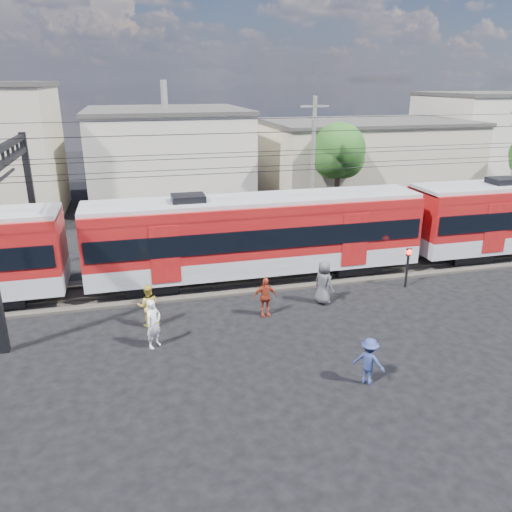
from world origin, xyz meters
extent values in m
plane|color=black|center=(0.00, 0.00, 0.00)|extent=(120.00, 120.00, 0.00)
cube|color=#2D2823|center=(0.00, 8.00, 0.06)|extent=(70.00, 3.40, 0.12)
cube|color=#59544C|center=(0.00, 7.25, 0.18)|extent=(70.00, 0.12, 0.12)
cube|color=#59544C|center=(0.00, 8.75, 0.18)|extent=(70.00, 0.12, 0.12)
cube|color=black|center=(-11.07, 8.00, 0.35)|extent=(2.40, 2.20, 0.70)
cube|color=black|center=(-4.51, 8.00, 0.35)|extent=(2.40, 2.20, 0.70)
cube|color=black|center=(5.73, 8.00, 0.35)|extent=(2.40, 2.20, 0.70)
cube|color=#929499|center=(0.61, 8.00, 1.15)|extent=(16.00, 3.00, 0.90)
cube|color=maroon|center=(0.61, 8.00, 2.80)|extent=(16.00, 3.00, 2.40)
cube|color=black|center=(0.61, 8.00, 2.55)|extent=(15.68, 3.08, 0.95)
cube|color=#929499|center=(0.61, 8.00, 4.05)|extent=(16.00, 2.60, 0.25)
cube|color=black|center=(12.29, 8.00, 0.35)|extent=(2.40, 2.20, 0.70)
cube|color=black|center=(-10.00, 12.50, 3.50)|extent=(0.30, 0.30, 7.00)
cube|color=black|center=(-10.00, 8.00, 6.80)|extent=(0.25, 9.30, 0.25)
cube|color=black|center=(-10.00, 8.00, 6.20)|extent=(0.25, 9.30, 0.25)
cylinder|color=black|center=(0.00, 7.30, 5.50)|extent=(70.00, 0.03, 0.03)
cylinder|color=black|center=(0.00, 8.70, 5.50)|extent=(70.00, 0.03, 0.03)
cylinder|color=black|center=(0.00, 7.30, 6.20)|extent=(70.00, 0.03, 0.03)
cylinder|color=black|center=(0.00, 8.70, 6.20)|extent=(70.00, 0.03, 0.03)
cylinder|color=black|center=(0.00, 4.50, 7.50)|extent=(70.00, 0.03, 0.03)
cylinder|color=black|center=(0.00, 11.50, 7.50)|extent=(70.00, 0.03, 0.03)
cube|color=#BBB2A4|center=(-2.00, 27.00, 3.50)|extent=(12.00, 12.00, 7.00)
cube|color=#3F3D3A|center=(-2.00, 27.00, 7.15)|extent=(12.24, 12.24, 0.30)
cube|color=#BBAE8F|center=(14.00, 24.00, 3.00)|extent=(16.00, 10.00, 6.00)
cube|color=#3F3D3A|center=(14.00, 24.00, 6.15)|extent=(16.32, 10.20, 0.30)
cube|color=#BBB2A4|center=(28.00, 28.00, 4.00)|extent=(10.00, 10.00, 8.00)
cube|color=#3F3D3A|center=(28.00, 28.00, 8.15)|extent=(10.20, 10.20, 0.30)
cylinder|color=slate|center=(6.00, 15.00, 4.25)|extent=(0.24, 0.24, 8.50)
cube|color=slate|center=(6.00, 15.00, 7.90)|extent=(1.80, 0.12, 0.12)
cube|color=slate|center=(6.00, 15.00, 7.10)|extent=(1.40, 0.12, 0.12)
cylinder|color=#382619|center=(9.00, 18.00, 1.96)|extent=(0.36, 0.36, 3.92)
sphere|color=#204A15|center=(9.00, 18.00, 4.90)|extent=(3.64, 3.64, 3.64)
sphere|color=#204A15|center=(9.60, 18.30, 4.20)|extent=(2.80, 2.80, 2.80)
imported|color=white|center=(-4.67, 2.55, 0.94)|extent=(0.81, 0.80, 1.89)
imported|color=gold|center=(-4.78, 4.30, 0.88)|extent=(0.90, 0.72, 1.77)
imported|color=navy|center=(1.95, -1.57, 0.81)|extent=(1.17, 1.15, 1.61)
imported|color=maroon|center=(-0.02, 4.02, 0.86)|extent=(1.01, 0.43, 1.71)
imported|color=#47474C|center=(2.81, 4.62, 0.97)|extent=(1.03, 1.14, 1.95)
cylinder|color=black|center=(7.32, 5.34, 0.92)|extent=(0.12, 0.12, 1.83)
sphere|color=#FF140C|center=(7.32, 5.34, 1.78)|extent=(0.28, 0.28, 0.28)
cube|color=black|center=(7.32, 5.34, 1.78)|extent=(0.25, 0.06, 0.36)
camera|label=1|loc=(-5.03, -14.31, 9.40)|focal=35.00mm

